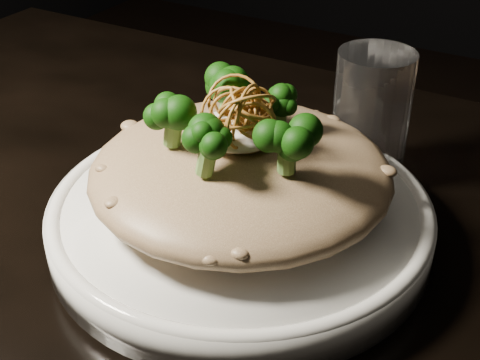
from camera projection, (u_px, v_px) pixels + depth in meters
name	position (u px, v px, depth m)	size (l,w,h in m)	color
table	(168.00, 304.00, 0.62)	(1.10, 0.80, 0.75)	black
plate	(240.00, 218.00, 0.57)	(0.32, 0.32, 0.03)	white
risotto	(241.00, 171.00, 0.55)	(0.25, 0.25, 0.05)	brown
broccoli	(243.00, 118.00, 0.51)	(0.14, 0.14, 0.05)	black
cheese	(238.00, 130.00, 0.53)	(0.07, 0.07, 0.02)	white
shallots	(241.00, 102.00, 0.50)	(0.06, 0.06, 0.04)	brown
drinking_glass	(371.00, 116.00, 0.63)	(0.07, 0.07, 0.13)	silver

